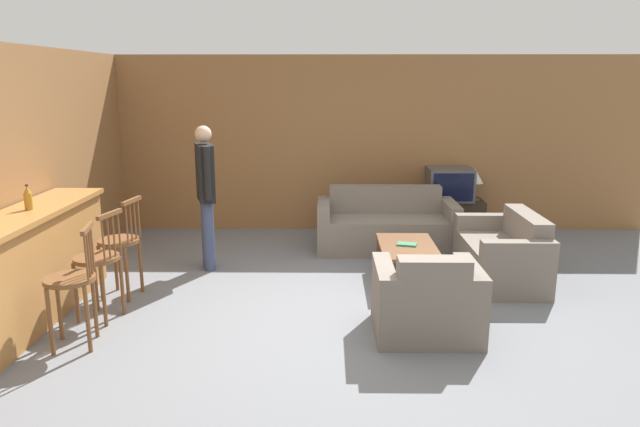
{
  "coord_description": "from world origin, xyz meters",
  "views": [
    {
      "loc": [
        -0.12,
        -5.1,
        2.26
      ],
      "look_at": [
        -0.19,
        0.84,
        0.85
      ],
      "focal_mm": 32.0,
      "sensor_mm": 36.0,
      "label": 1
    }
  ],
  "objects_px": {
    "bar_chair_mid": "(99,264)",
    "person_by_window": "(206,189)",
    "bar_chair_near": "(72,285)",
    "bar_chair_far": "(121,246)",
    "tv_unit": "(448,217)",
    "bottle": "(28,198)",
    "coffee_table": "(408,250)",
    "armchair_near": "(427,302)",
    "table_lamp": "(475,177)",
    "tv": "(450,184)",
    "book_on_table": "(407,244)",
    "loveseat_right": "(503,255)",
    "couch_far": "(386,227)"
  },
  "relations": [
    {
      "from": "bar_chair_near",
      "to": "bar_chair_far",
      "type": "bearing_deg",
      "value": 90.0
    },
    {
      "from": "bar_chair_far",
      "to": "armchair_near",
      "type": "distance_m",
      "value": 3.19
    },
    {
      "from": "book_on_table",
      "to": "tv",
      "type": "bearing_deg",
      "value": 66.34
    },
    {
      "from": "bar_chair_far",
      "to": "book_on_table",
      "type": "height_order",
      "value": "bar_chair_far"
    },
    {
      "from": "tv_unit",
      "to": "bottle",
      "type": "relative_size",
      "value": 4.18
    },
    {
      "from": "coffee_table",
      "to": "table_lamp",
      "type": "xyz_separation_m",
      "value": [
        1.25,
        2.04,
        0.49
      ]
    },
    {
      "from": "couch_far",
      "to": "coffee_table",
      "type": "bearing_deg",
      "value": -84.87
    },
    {
      "from": "bar_chair_mid",
      "to": "bottle",
      "type": "height_order",
      "value": "bottle"
    },
    {
      "from": "bar_chair_near",
      "to": "bottle",
      "type": "xyz_separation_m",
      "value": [
        -0.65,
        0.67,
        0.61
      ]
    },
    {
      "from": "loveseat_right",
      "to": "person_by_window",
      "type": "bearing_deg",
      "value": 173.52
    },
    {
      "from": "table_lamp",
      "to": "bar_chair_near",
      "type": "bearing_deg",
      "value": -139.29
    },
    {
      "from": "loveseat_right",
      "to": "book_on_table",
      "type": "bearing_deg",
      "value": -179.46
    },
    {
      "from": "bar_chair_near",
      "to": "bar_chair_mid",
      "type": "height_order",
      "value": "same"
    },
    {
      "from": "table_lamp",
      "to": "couch_far",
      "type": "bearing_deg",
      "value": -150.48
    },
    {
      "from": "tv_unit",
      "to": "table_lamp",
      "type": "bearing_deg",
      "value": -0.0
    },
    {
      "from": "bar_chair_far",
      "to": "tv",
      "type": "bearing_deg",
      "value": 32.87
    },
    {
      "from": "bar_chair_far",
      "to": "table_lamp",
      "type": "relative_size",
      "value": 2.3
    },
    {
      "from": "bar_chair_mid",
      "to": "person_by_window",
      "type": "height_order",
      "value": "person_by_window"
    },
    {
      "from": "coffee_table",
      "to": "bottle",
      "type": "height_order",
      "value": "bottle"
    },
    {
      "from": "loveseat_right",
      "to": "coffee_table",
      "type": "distance_m",
      "value": 1.09
    },
    {
      "from": "bar_chair_mid",
      "to": "coffee_table",
      "type": "relative_size",
      "value": 1.01
    },
    {
      "from": "bottle",
      "to": "person_by_window",
      "type": "relative_size",
      "value": 0.14
    },
    {
      "from": "bar_chair_far",
      "to": "bar_chair_near",
      "type": "bearing_deg",
      "value": -90.0
    },
    {
      "from": "armchair_near",
      "to": "person_by_window",
      "type": "distance_m",
      "value": 3.04
    },
    {
      "from": "bar_chair_near",
      "to": "bar_chair_far",
      "type": "relative_size",
      "value": 1.0
    },
    {
      "from": "bar_chair_near",
      "to": "bottle",
      "type": "relative_size",
      "value": 4.42
    },
    {
      "from": "tv",
      "to": "armchair_near",
      "type": "bearing_deg",
      "value": -104.62
    },
    {
      "from": "bottle",
      "to": "book_on_table",
      "type": "height_order",
      "value": "bottle"
    },
    {
      "from": "bar_chair_far",
      "to": "couch_far",
      "type": "relative_size",
      "value": 0.57
    },
    {
      "from": "coffee_table",
      "to": "couch_far",
      "type": "bearing_deg",
      "value": 95.13
    },
    {
      "from": "tv",
      "to": "table_lamp",
      "type": "distance_m",
      "value": 0.38
    },
    {
      "from": "tv",
      "to": "person_by_window",
      "type": "height_order",
      "value": "person_by_window"
    },
    {
      "from": "bar_chair_mid",
      "to": "bottle",
      "type": "distance_m",
      "value": 0.89
    },
    {
      "from": "bar_chair_near",
      "to": "armchair_near",
      "type": "distance_m",
      "value": 3.08
    },
    {
      "from": "armchair_near",
      "to": "tv_unit",
      "type": "height_order",
      "value": "armchair_near"
    },
    {
      "from": "tv",
      "to": "person_by_window",
      "type": "xyz_separation_m",
      "value": [
        -3.23,
        -1.63,
        0.23
      ]
    },
    {
      "from": "bar_chair_far",
      "to": "bar_chair_mid",
      "type": "bearing_deg",
      "value": -90.02
    },
    {
      "from": "table_lamp",
      "to": "person_by_window",
      "type": "bearing_deg",
      "value": -155.59
    },
    {
      "from": "couch_far",
      "to": "bar_chair_near",
      "type": "bearing_deg",
      "value": -135.12
    },
    {
      "from": "bar_chair_mid",
      "to": "coffee_table",
      "type": "bearing_deg",
      "value": 19.72
    },
    {
      "from": "couch_far",
      "to": "coffee_table",
      "type": "xyz_separation_m",
      "value": [
        0.11,
        -1.27,
        0.06
      ]
    },
    {
      "from": "tv",
      "to": "book_on_table",
      "type": "distance_m",
      "value": 2.24
    },
    {
      "from": "armchair_near",
      "to": "coffee_table",
      "type": "distance_m",
      "value": 1.42
    },
    {
      "from": "bar_chair_mid",
      "to": "book_on_table",
      "type": "bearing_deg",
      "value": 19.88
    },
    {
      "from": "tv",
      "to": "person_by_window",
      "type": "bearing_deg",
      "value": -153.24
    },
    {
      "from": "bar_chair_mid",
      "to": "table_lamp",
      "type": "bearing_deg",
      "value": 36.04
    },
    {
      "from": "bar_chair_mid",
      "to": "book_on_table",
      "type": "relative_size",
      "value": 4.32
    },
    {
      "from": "tv_unit",
      "to": "person_by_window",
      "type": "xyz_separation_m",
      "value": [
        -3.23,
        -1.63,
        0.72
      ]
    },
    {
      "from": "bottle",
      "to": "table_lamp",
      "type": "height_order",
      "value": "bottle"
    },
    {
      "from": "tv_unit",
      "to": "bottle",
      "type": "height_order",
      "value": "bottle"
    }
  ]
}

